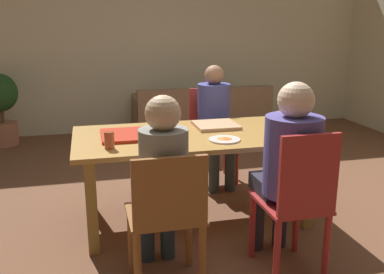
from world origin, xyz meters
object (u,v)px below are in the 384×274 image
object	(u,v)px
person_2	(288,161)
drinking_glass_0	(271,123)
person_0	(215,116)
dining_table	(195,145)
pizza_box_0	(129,135)
chair_0	(211,128)
chair_2	(297,201)
drinking_glass_1	(280,118)
pizza_box_1	(216,125)
plate_1	(224,139)
person_1	(162,175)
couch	(200,118)
potted_plant	(1,104)
plate_0	(295,134)
chair_1	(167,218)
drinking_glass_2	(109,140)

from	to	relation	value
person_2	drinking_glass_0	xyz separation A→B (m)	(0.19, 0.71, 0.07)
person_0	person_2	world-z (taller)	person_2
dining_table	pizza_box_0	size ratio (longest dim) A/B	4.45
chair_0	person_0	bearing A→B (deg)	-90.00
pizza_box_0	chair_2	bearing A→B (deg)	-47.49
chair_0	person_0	world-z (taller)	person_0
person_2	drinking_glass_1	distance (m)	0.99
pizza_box_1	plate_1	world-z (taller)	same
person_1	couch	bearing A→B (deg)	71.57
person_1	drinking_glass_1	bearing A→B (deg)	37.27
person_0	drinking_glass_1	size ratio (longest dim) A/B	9.94
drinking_glass_1	couch	size ratio (longest dim) A/B	0.06
person_2	potted_plant	xyz separation A→B (m)	(-2.30, 3.58, -0.19)
plate_1	drinking_glass_0	bearing A→B (deg)	18.82
chair_0	drinking_glass_0	xyz separation A→B (m)	(0.19, -1.03, 0.27)
plate_0	pizza_box_0	bearing A→B (deg)	167.85
pizza_box_1	plate_0	bearing A→B (deg)	-38.57
drinking_glass_0	couch	size ratio (longest dim) A/B	0.08
pizza_box_0	couch	world-z (taller)	pizza_box_0
person_1	drinking_glass_0	distance (m)	1.20
plate_0	potted_plant	xyz separation A→B (m)	(-2.64, 3.00, -0.19)
chair_1	person_1	xyz separation A→B (m)	(0.00, 0.14, 0.21)
chair_2	person_2	distance (m)	0.26
dining_table	couch	distance (m)	2.75
chair_0	plate_0	xyz separation A→B (m)	(0.34, -1.16, 0.21)
chair_2	potted_plant	distance (m)	4.37
person_0	pizza_box_0	xyz separation A→B (m)	(-0.91, -0.74, 0.05)
person_1	couch	world-z (taller)	person_1
person_2	drinking_glass_1	world-z (taller)	person_2
person_2	potted_plant	size ratio (longest dim) A/B	1.31
person_0	person_2	bearing A→B (deg)	-90.00
drinking_glass_2	potted_plant	bearing A→B (deg)	112.00
person_1	pizza_box_1	distance (m)	1.14
person_0	drinking_glass_0	distance (m)	0.90
drinking_glass_0	potted_plant	distance (m)	3.80
dining_table	plate_0	bearing A→B (deg)	-17.41
chair_2	couch	size ratio (longest dim) A/B	0.52
chair_0	chair_2	size ratio (longest dim) A/B	0.96
person_2	plate_0	xyz separation A→B (m)	(0.34, 0.58, 0.00)
chair_1	person_2	bearing A→B (deg)	7.46
person_1	potted_plant	xyz separation A→B (m)	(-1.50, 3.54, -0.15)
dining_table	chair_2	distance (m)	1.04
dining_table	pizza_box_1	world-z (taller)	pizza_box_1
pizza_box_0	chair_0	bearing A→B (deg)	44.34
person_2	chair_2	bearing A→B (deg)	-90.00
drinking_glass_2	potted_plant	size ratio (longest dim) A/B	0.13
pizza_box_1	drinking_glass_0	bearing A→B (deg)	-37.25
chair_2	pizza_box_1	bearing A→B (deg)	98.84
dining_table	potted_plant	distance (m)	3.35
person_0	drinking_glass_1	world-z (taller)	person_0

